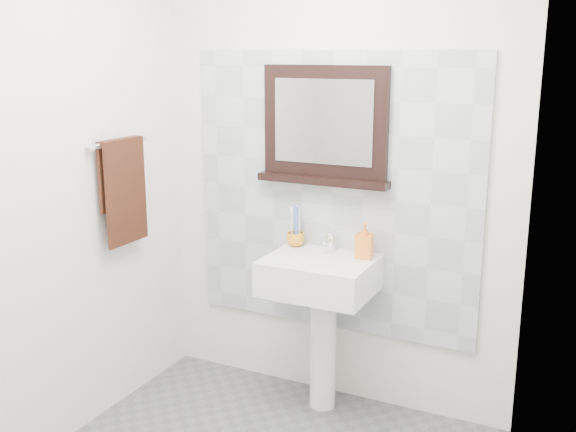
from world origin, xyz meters
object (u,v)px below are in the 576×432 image
Objects in this scene: pedestal_sink at (320,292)px; toothbrush_cup at (295,239)px; framed_mirror at (325,128)px; hand_towel at (123,183)px; soap_dispenser at (364,240)px.

toothbrush_cup is at bearing 146.79° from pedestal_sink.
hand_towel is (-0.90, -0.53, -0.28)m from framed_mirror.
framed_mirror reaches higher than soap_dispenser.
toothbrush_cup is 0.63m from framed_mirror.
soap_dispenser reaches higher than pedestal_sink.
hand_towel is at bearing -149.42° from framed_mirror.
hand_towel is (-0.97, -0.35, 0.55)m from pedestal_sink.
soap_dispenser reaches higher than toothbrush_cup.
framed_mirror is at bearing 109.37° from pedestal_sink.
hand_towel is (-1.17, -0.45, 0.28)m from soap_dispenser.
pedestal_sink is 0.34m from toothbrush_cup.
pedestal_sink is 1.33× the size of framed_mirror.
hand_towel is at bearing -166.13° from soap_dispenser.
pedestal_sink is 5.17× the size of soap_dispenser.
toothbrush_cup is 0.96m from hand_towel.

